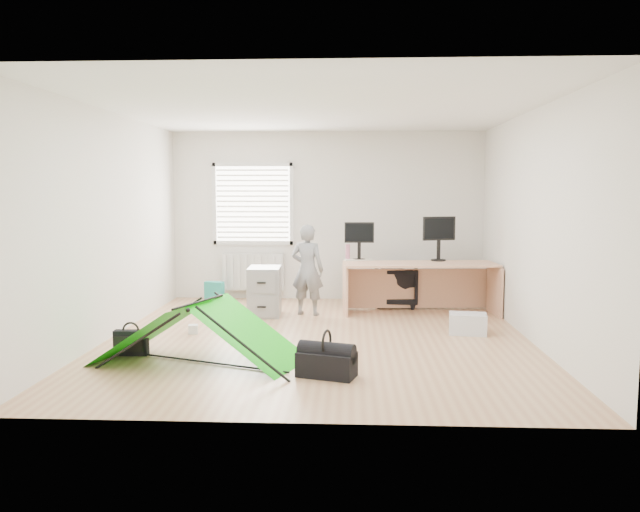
{
  "coord_description": "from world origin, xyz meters",
  "views": [
    {
      "loc": [
        0.38,
        -7.31,
        1.76
      ],
      "look_at": [
        0.0,
        0.4,
        0.95
      ],
      "focal_mm": 35.0,
      "sensor_mm": 36.0,
      "label": 1
    }
  ],
  "objects_px": {
    "filing_cabinet": "(265,291)",
    "storage_crate": "(468,324)",
    "monitor_left": "(359,246)",
    "office_chair": "(396,286)",
    "duffel_bag": "(327,364)",
    "monitor_right": "(439,245)",
    "thermos": "(348,252)",
    "kite": "(199,333)",
    "laptop_bag": "(131,343)",
    "person": "(307,270)",
    "desk": "(420,288)"
  },
  "relations": [
    {
      "from": "person",
      "to": "laptop_bag",
      "type": "height_order",
      "value": "person"
    },
    {
      "from": "storage_crate",
      "to": "duffel_bag",
      "type": "bearing_deg",
      "value": -131.84
    },
    {
      "from": "person",
      "to": "duffel_bag",
      "type": "height_order",
      "value": "person"
    },
    {
      "from": "monitor_right",
      "to": "office_chair",
      "type": "distance_m",
      "value": 0.94
    },
    {
      "from": "desk",
      "to": "monitor_left",
      "type": "relative_size",
      "value": 5.0
    },
    {
      "from": "person",
      "to": "storage_crate",
      "type": "bearing_deg",
      "value": 165.41
    },
    {
      "from": "storage_crate",
      "to": "kite",
      "type": "bearing_deg",
      "value": -154.07
    },
    {
      "from": "monitor_left",
      "to": "office_chair",
      "type": "distance_m",
      "value": 0.91
    },
    {
      "from": "desk",
      "to": "monitor_left",
      "type": "distance_m",
      "value": 1.08
    },
    {
      "from": "office_chair",
      "to": "kite",
      "type": "distance_m",
      "value": 3.98
    },
    {
      "from": "thermos",
      "to": "kite",
      "type": "height_order",
      "value": "thermos"
    },
    {
      "from": "monitor_left",
      "to": "thermos",
      "type": "xyz_separation_m",
      "value": [
        -0.17,
        0.01,
        -0.09
      ]
    },
    {
      "from": "monitor_left",
      "to": "kite",
      "type": "height_order",
      "value": "monitor_left"
    },
    {
      "from": "storage_crate",
      "to": "desk",
      "type": "bearing_deg",
      "value": 110.42
    },
    {
      "from": "office_chair",
      "to": "laptop_bag",
      "type": "xyz_separation_m",
      "value": [
        -3.05,
        -3.03,
        -0.17
      ]
    },
    {
      "from": "laptop_bag",
      "to": "duffel_bag",
      "type": "distance_m",
      "value": 2.23
    },
    {
      "from": "person",
      "to": "kite",
      "type": "height_order",
      "value": "person"
    },
    {
      "from": "monitor_left",
      "to": "kite",
      "type": "xyz_separation_m",
      "value": [
        -1.67,
        -2.99,
        -0.63
      ]
    },
    {
      "from": "person",
      "to": "desk",
      "type": "bearing_deg",
      "value": -161.44
    },
    {
      "from": "monitor_left",
      "to": "thermos",
      "type": "bearing_deg",
      "value": 173.59
    },
    {
      "from": "thermos",
      "to": "person",
      "type": "height_order",
      "value": "person"
    },
    {
      "from": "filing_cabinet",
      "to": "office_chair",
      "type": "height_order",
      "value": "filing_cabinet"
    },
    {
      "from": "desk",
      "to": "storage_crate",
      "type": "bearing_deg",
      "value": -74.37
    },
    {
      "from": "kite",
      "to": "desk",
      "type": "bearing_deg",
      "value": 66.96
    },
    {
      "from": "monitor_right",
      "to": "duffel_bag",
      "type": "bearing_deg",
      "value": -131.4
    },
    {
      "from": "storage_crate",
      "to": "monitor_right",
      "type": "bearing_deg",
      "value": 96.03
    },
    {
      "from": "filing_cabinet",
      "to": "storage_crate",
      "type": "height_order",
      "value": "filing_cabinet"
    },
    {
      "from": "thermos",
      "to": "laptop_bag",
      "type": "distance_m",
      "value": 3.65
    },
    {
      "from": "monitor_left",
      "to": "monitor_right",
      "type": "height_order",
      "value": "monitor_right"
    },
    {
      "from": "monitor_right",
      "to": "person",
      "type": "height_order",
      "value": "person"
    },
    {
      "from": "desk",
      "to": "person",
      "type": "height_order",
      "value": "person"
    },
    {
      "from": "monitor_left",
      "to": "kite",
      "type": "distance_m",
      "value": 3.48
    },
    {
      "from": "thermos",
      "to": "laptop_bag",
      "type": "xyz_separation_m",
      "value": [
        -2.31,
        -2.74,
        -0.72
      ]
    },
    {
      "from": "desk",
      "to": "person",
      "type": "relative_size",
      "value": 1.67
    },
    {
      "from": "thermos",
      "to": "office_chair",
      "type": "bearing_deg",
      "value": 21.26
    },
    {
      "from": "monitor_left",
      "to": "duffel_bag",
      "type": "xyz_separation_m",
      "value": [
        -0.35,
        -3.4,
        -0.82
      ]
    },
    {
      "from": "storage_crate",
      "to": "monitor_left",
      "type": "bearing_deg",
      "value": 130.81
    },
    {
      "from": "monitor_right",
      "to": "storage_crate",
      "type": "distance_m",
      "value": 1.75
    },
    {
      "from": "kite",
      "to": "laptop_bag",
      "type": "xyz_separation_m",
      "value": [
        -0.81,
        0.26,
        -0.18
      ]
    },
    {
      "from": "filing_cabinet",
      "to": "thermos",
      "type": "relative_size",
      "value": 2.93
    },
    {
      "from": "thermos",
      "to": "filing_cabinet",
      "type": "bearing_deg",
      "value": -156.09
    },
    {
      "from": "filing_cabinet",
      "to": "monitor_left",
      "type": "bearing_deg",
      "value": 17.98
    },
    {
      "from": "duffel_bag",
      "to": "monitor_left",
      "type": "bearing_deg",
      "value": 101.58
    },
    {
      "from": "desk",
      "to": "duffel_bag",
      "type": "height_order",
      "value": "desk"
    },
    {
      "from": "desk",
      "to": "duffel_bag",
      "type": "bearing_deg",
      "value": -116.13
    },
    {
      "from": "kite",
      "to": "filing_cabinet",
      "type": "bearing_deg",
      "value": 102.67
    },
    {
      "from": "monitor_left",
      "to": "thermos",
      "type": "relative_size",
      "value": 1.84
    },
    {
      "from": "thermos",
      "to": "kite",
      "type": "distance_m",
      "value": 3.4
    },
    {
      "from": "office_chair",
      "to": "storage_crate",
      "type": "distance_m",
      "value": 1.99
    },
    {
      "from": "filing_cabinet",
      "to": "storage_crate",
      "type": "bearing_deg",
      "value": -23.77
    }
  ]
}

